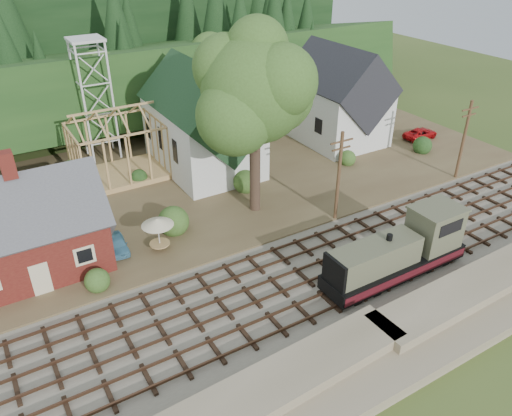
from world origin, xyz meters
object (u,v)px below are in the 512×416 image
car_red (420,134)px  patio_set (157,223)px  car_blue (118,244)px  locomotive (401,252)px

car_red → patio_set: (-33.90, -5.62, 1.69)m
car_blue → patio_set: bearing=-23.2°
locomotive → patio_set: (-13.46, 11.43, 0.57)m
locomotive → patio_set: locomotive is taller
locomotive → car_red: locomotive is taller
locomotive → patio_set: 17.67m
car_blue → car_red: 36.91m
locomotive → car_red: bearing=39.8°
car_red → locomotive: bearing=126.1°
car_blue → car_red: size_ratio=0.75×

